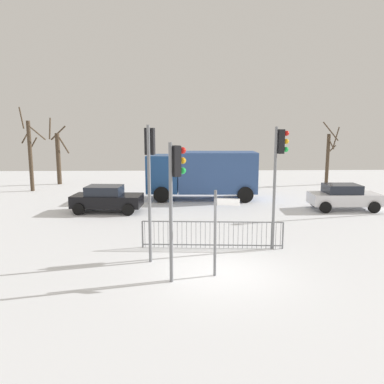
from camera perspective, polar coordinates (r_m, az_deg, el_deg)
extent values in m
plane|color=white|center=(12.72, 4.01, -11.88)|extent=(60.00, 60.00, 0.00)
cylinder|color=slate|center=(14.84, 12.17, 0.42)|extent=(0.11, 0.11, 4.69)
cube|color=black|center=(14.75, 12.99, 7.35)|extent=(0.29, 0.36, 0.90)
sphere|color=red|center=(14.86, 13.90, 8.48)|extent=(0.20, 0.20, 0.20)
sphere|color=orange|center=(14.86, 13.85, 7.33)|extent=(0.20, 0.20, 0.20)
sphere|color=green|center=(14.88, 13.80, 6.17)|extent=(0.20, 0.20, 0.20)
cylinder|color=slate|center=(11.37, -3.16, -3.30)|extent=(0.11, 0.11, 4.23)
cube|color=black|center=(11.21, -2.50, 4.64)|extent=(0.35, 0.39, 0.90)
sphere|color=red|center=(11.32, -1.41, 6.21)|extent=(0.20, 0.20, 0.20)
sphere|color=orange|center=(11.34, -1.40, 4.70)|extent=(0.20, 0.20, 0.20)
sphere|color=green|center=(11.37, -1.40, 3.19)|extent=(0.20, 0.20, 0.20)
cylinder|color=slate|center=(13.12, -6.36, -0.48)|extent=(0.11, 0.11, 4.74)
cube|color=black|center=(13.08, -6.31, 7.51)|extent=(0.36, 0.28, 0.90)
sphere|color=red|center=(13.32, -6.03, 8.84)|extent=(0.20, 0.20, 0.20)
sphere|color=orange|center=(13.32, -6.00, 7.55)|extent=(0.20, 0.20, 0.20)
sphere|color=green|center=(13.34, -5.98, 6.27)|extent=(0.20, 0.20, 0.20)
cylinder|color=slate|center=(12.03, 3.47, -6.21)|extent=(0.09, 0.09, 2.75)
cube|color=white|center=(11.75, 5.42, -1.48)|extent=(0.69, 0.20, 0.22)
cube|color=slate|center=(14.85, 3.06, -4.46)|extent=(5.45, 0.39, 0.04)
cube|color=slate|center=(15.11, 3.03, -7.88)|extent=(5.45, 0.39, 0.04)
cylinder|color=slate|center=(15.17, -7.03, -6.27)|extent=(0.02, 0.02, 1.05)
cylinder|color=slate|center=(15.14, -6.35, -6.29)|extent=(0.02, 0.02, 1.05)
cylinder|color=slate|center=(15.12, -5.66, -6.30)|extent=(0.02, 0.02, 1.05)
cylinder|color=slate|center=(15.10, -4.98, -6.31)|extent=(0.02, 0.02, 1.05)
cylinder|color=slate|center=(15.07, -4.28, -6.33)|extent=(0.02, 0.02, 1.05)
cylinder|color=slate|center=(15.06, -3.59, -6.34)|extent=(0.02, 0.02, 1.05)
cylinder|color=slate|center=(15.04, -2.90, -6.35)|extent=(0.02, 0.02, 1.05)
cylinder|color=slate|center=(15.03, -2.20, -6.36)|extent=(0.02, 0.02, 1.05)
cylinder|color=slate|center=(15.01, -1.51, -6.37)|extent=(0.02, 0.02, 1.05)
cylinder|color=slate|center=(15.00, -0.81, -6.38)|extent=(0.02, 0.02, 1.05)
cylinder|color=slate|center=(15.00, -0.11, -6.38)|extent=(0.02, 0.02, 1.05)
cylinder|color=slate|center=(14.99, 0.59, -6.39)|extent=(0.02, 0.02, 1.05)
cylinder|color=slate|center=(14.99, 1.29, -6.40)|extent=(0.02, 0.02, 1.05)
cylinder|color=slate|center=(14.99, 1.99, -6.40)|extent=(0.02, 0.02, 1.05)
cylinder|color=slate|center=(14.99, 2.69, -6.40)|extent=(0.02, 0.02, 1.05)
cylinder|color=slate|center=(14.99, 3.39, -6.41)|extent=(0.02, 0.02, 1.05)
cylinder|color=slate|center=(15.00, 4.09, -6.41)|extent=(0.02, 0.02, 1.05)
cylinder|color=slate|center=(15.01, 4.79, -6.41)|extent=(0.02, 0.02, 1.05)
cylinder|color=slate|center=(15.02, 5.49, -6.41)|extent=(0.02, 0.02, 1.05)
cylinder|color=slate|center=(15.03, 6.18, -6.41)|extent=(0.02, 0.02, 1.05)
cylinder|color=slate|center=(15.04, 6.88, -6.40)|extent=(0.02, 0.02, 1.05)
cylinder|color=slate|center=(15.06, 7.57, -6.40)|extent=(0.02, 0.02, 1.05)
cylinder|color=slate|center=(15.08, 8.27, -6.40)|extent=(0.02, 0.02, 1.05)
cylinder|color=slate|center=(15.10, 8.96, -6.39)|extent=(0.02, 0.02, 1.05)
cylinder|color=slate|center=(15.12, 9.64, -6.39)|extent=(0.02, 0.02, 1.05)
cylinder|color=slate|center=(15.15, 10.33, -6.38)|extent=(0.02, 0.02, 1.05)
cylinder|color=slate|center=(15.18, 11.01, -6.37)|extent=(0.02, 0.02, 1.05)
cylinder|color=slate|center=(15.20, 11.70, -6.36)|extent=(0.02, 0.02, 1.05)
cylinder|color=slate|center=(15.24, 12.37, -6.35)|extent=(0.02, 0.02, 1.05)
cylinder|color=slate|center=(15.27, 13.05, -6.34)|extent=(0.02, 0.02, 1.05)
cylinder|color=slate|center=(15.18, -7.38, -6.26)|extent=(0.06, 0.06, 1.05)
cylinder|color=slate|center=(15.29, 13.39, -6.34)|extent=(0.06, 0.06, 1.05)
cube|color=black|center=(21.80, -12.48, -1.24)|extent=(3.93, 2.01, 0.65)
cube|color=#1E232D|center=(21.74, -12.92, 0.19)|extent=(2.02, 1.65, 0.55)
cylinder|color=black|center=(22.35, -8.54, -1.70)|extent=(0.66, 0.27, 0.64)
cylinder|color=black|center=(20.73, -9.47, -2.62)|extent=(0.66, 0.27, 0.64)
cylinder|color=black|center=(23.05, -15.13, -1.59)|extent=(0.66, 0.27, 0.64)
cylinder|color=black|center=(21.47, -16.53, -2.46)|extent=(0.66, 0.27, 0.64)
cube|color=silver|center=(23.50, 21.69, -0.92)|extent=(3.83, 1.77, 0.65)
cube|color=#1E232D|center=(23.35, 21.43, 0.40)|extent=(1.93, 1.54, 0.55)
cylinder|color=black|center=(24.86, 23.79, -1.28)|extent=(0.64, 0.23, 0.64)
cylinder|color=black|center=(23.35, 25.49, -2.06)|extent=(0.64, 0.23, 0.64)
cylinder|color=black|center=(23.87, 17.88, -1.35)|extent=(0.64, 0.23, 0.64)
cylinder|color=black|center=(22.29, 19.24, -2.17)|extent=(0.64, 0.23, 0.64)
cube|color=#33518C|center=(25.00, 3.77, 3.01)|extent=(5.08, 2.56, 2.60)
cube|color=navy|center=(25.04, -4.38, 2.78)|extent=(2.07, 2.36, 2.40)
cylinder|color=black|center=(24.03, -4.57, -0.40)|extent=(1.01, 0.33, 1.00)
cylinder|color=black|center=(26.39, -4.14, 0.50)|extent=(1.01, 0.33, 1.00)
cylinder|color=black|center=(24.17, 7.93, -0.41)|extent=(1.01, 0.33, 1.00)
cylinder|color=black|center=(26.52, 7.25, 0.49)|extent=(1.01, 0.33, 1.00)
cylinder|color=#473828|center=(33.55, -19.28, 4.68)|extent=(0.36, 0.36, 4.21)
cylinder|color=#473828|center=(33.52, -20.41, 8.87)|extent=(0.33, 1.15, 1.73)
cylinder|color=#473828|center=(34.04, -19.30, 8.31)|extent=(1.27, 0.28, 1.21)
cylinder|color=#473828|center=(33.15, -18.51, 6.58)|extent=(0.49, 1.28, 1.37)
cylinder|color=#473828|center=(33.39, 19.54, 4.60)|extent=(0.28, 0.28, 4.15)
cylinder|color=#473828|center=(32.70, 19.96, 8.49)|extent=(1.28, 0.32, 1.53)
cylinder|color=#473828|center=(33.47, 20.69, 7.66)|extent=(0.21, 1.26, 1.64)
cylinder|color=#473828|center=(33.06, 19.97, 6.87)|extent=(0.71, 0.25, 1.03)
cylinder|color=#473828|center=(33.64, 20.06, 5.97)|extent=(0.49, 0.80, 0.76)
cylinder|color=#473828|center=(30.58, -22.94, 4.93)|extent=(0.28, 0.28, 5.15)
cylinder|color=#473828|center=(30.82, -22.61, 6.58)|extent=(0.80, 0.35, 1.06)
cylinder|color=#473828|center=(30.79, -23.55, 7.55)|extent=(0.46, 0.74, 0.96)
cylinder|color=#473828|center=(30.01, -22.02, 8.13)|extent=(0.65, 1.55, 1.05)
cylinder|color=#473828|center=(30.42, -24.06, 10.06)|extent=(0.63, 0.81, 1.56)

